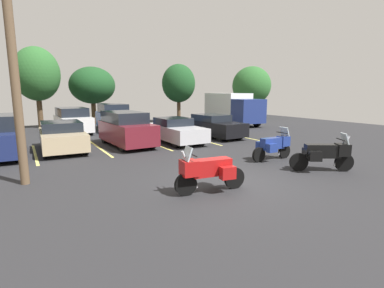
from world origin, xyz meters
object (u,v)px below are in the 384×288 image
Objects in this scene: motorcycle_second at (325,153)px; car_far_white at (73,120)px; car_black at (214,126)px; utility_pole at (11,45)px; car_maroon at (126,129)px; motorcycle_touring at (208,170)px; car_far_blue at (113,117)px; car_tan at (62,136)px; car_silver at (175,130)px; motorcycle_third at (274,145)px; box_truck at (232,108)px.

motorcycle_second is 16.85m from car_far_white.
car_black is 0.55× the size of utility_pole.
motorcycle_touring is at bearing -92.11° from car_maroon.
motorcycle_second is 0.42× the size of car_far_blue.
car_tan is 1.02× the size of car_maroon.
car_far_blue reaches higher than car_far_white.
car_far_blue is (-4.66, 6.86, 0.27)m from car_black.
car_black is at bearing -0.48° from car_tan.
car_tan reaches higher than motorcycle_touring.
car_maroon is at bearing 45.78° from utility_pole.
car_maroon reaches higher than car_silver.
car_far_blue is at bearing 56.86° from car_tan.
car_silver is 1.02× the size of car_black.
car_maroon reaches higher than motorcycle_touring.
motorcycle_third is 14.66m from car_far_white.
car_silver reaches higher than motorcycle_third.
motorcycle_touring is at bearing -155.89° from motorcycle_third.
car_far_blue reaches higher than car_black.
box_truck reaches higher than car_tan.
box_truck is at bearing 26.81° from car_maroon.
motorcycle_touring is 0.46× the size of car_far_blue.
car_black is at bearing -40.67° from car_far_white.
car_silver is 3.14m from car_black.
motorcycle_touring is 15.48m from car_far_white.
car_maroon is at bearing 87.89° from motorcycle_touring.
box_truck is (12.02, 14.56, 0.82)m from motorcycle_touring.
car_black is (6.22, 8.84, 0.06)m from motorcycle_touring.
motorcycle_touring is at bearing -37.80° from utility_pole.
motorcycle_touring is 0.32× the size of box_truck.
motorcycle_second is (4.97, -0.17, 0.01)m from motorcycle_touring.
car_black is 8.30m from car_far_blue.
car_far_blue is at bearing 124.18° from car_black.
utility_pole is at bearing 171.06° from motorcycle_third.
car_far_white is at bearing 95.31° from motorcycle_touring.
motorcycle_touring is 0.27× the size of utility_pole.
car_far_white is at bearing 77.47° from car_tan.
motorcycle_touring is at bearing -84.69° from car_far_white.
motorcycle_second reaches higher than motorcycle_third.
motorcycle_second is 2.30m from motorcycle_third.
car_far_white reaches higher than motorcycle_second.
box_truck is (7.31, 12.45, 0.84)m from motorcycle_third.
car_silver is at bearing -5.78° from car_tan.
box_truck reaches higher than car_maroon.
box_truck is (13.46, -0.85, 0.57)m from car_far_white.
car_tan is 6.64m from utility_pole.
car_silver is 9.74m from utility_pole.
car_tan is 6.66m from car_far_white.
car_maroon is 7.82m from utility_pole.
utility_pole is (-9.59, 3.75, 3.59)m from motorcycle_second.
motorcycle_touring is 0.49× the size of car_silver.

